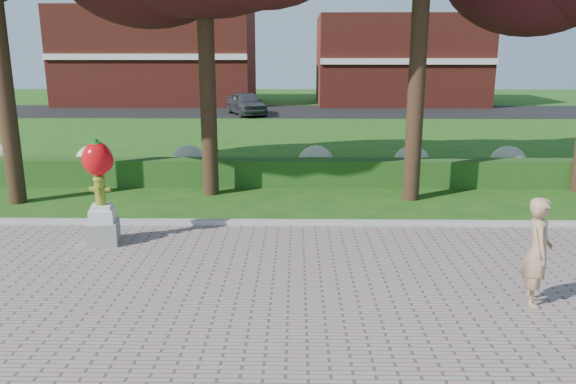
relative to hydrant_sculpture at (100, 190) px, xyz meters
name	(u,v)px	position (x,y,z in m)	size (l,w,h in m)	color
ground	(273,278)	(3.57, -1.65, -1.19)	(100.00, 100.00, 0.00)	#1A5114
curb	(279,223)	(3.57, 1.35, -1.12)	(40.00, 0.18, 0.15)	#ADADA5
lawn_hedge	(283,173)	(3.57, 5.35, -0.79)	(24.00, 0.70, 0.80)	#124015
hydrangea_row	(302,161)	(4.14, 6.35, -0.64)	(20.10, 1.10, 0.99)	#B9C697
street	(291,111)	(3.57, 26.35, -1.18)	(50.00, 8.00, 0.02)	black
building_left	(159,56)	(-6.43, 32.35, 2.31)	(14.00, 8.00, 7.00)	maroon
building_right	(398,60)	(11.57, 32.35, 2.01)	(12.00, 8.00, 6.40)	maroon
hydrant_sculpture	(100,190)	(0.00, 0.00, 0.00)	(0.68, 0.68, 2.18)	gray
woman	(538,252)	(7.71, -2.71, -0.29)	(0.63, 0.41, 1.73)	tan
parked_car	(246,103)	(0.81, 24.18, -0.45)	(1.70, 4.23, 1.44)	#3D4044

